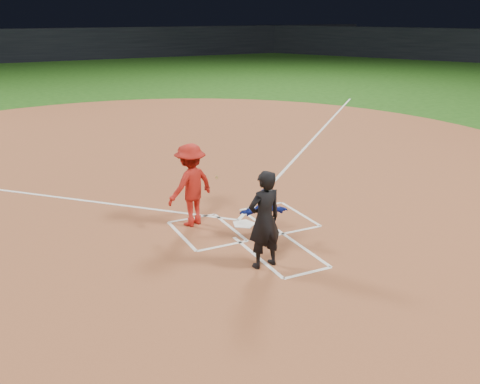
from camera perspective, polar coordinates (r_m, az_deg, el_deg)
name	(u,v)px	position (r m, az deg, el deg)	size (l,w,h in m)	color
ground	(244,225)	(12.86, 0.41, -3.51)	(120.00, 120.00, 0.00)	#1A4711
home_plate_dirt	(164,164)	(18.13, -8.12, 3.01)	(28.00, 28.00, 0.01)	brown
stadium_wall_far	(28,45)	(58.96, -21.69, 14.34)	(80.00, 1.20, 3.20)	black
home_plate	(244,224)	(12.85, 0.41, -3.43)	(0.60, 0.60, 0.02)	white
catcher	(265,215)	(11.83, 2.67, -2.42)	(1.10, 0.35, 1.18)	#13269D
umpire	(264,220)	(10.45, 2.62, -2.96)	(0.73, 0.48, 2.00)	black
chalk_markings	(171,169)	(17.48, -7.38, 2.48)	(28.35, 17.32, 0.01)	white
batter_at_plate	(191,185)	(12.59, -5.28, 0.75)	(1.52, 1.15, 1.98)	#A51912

